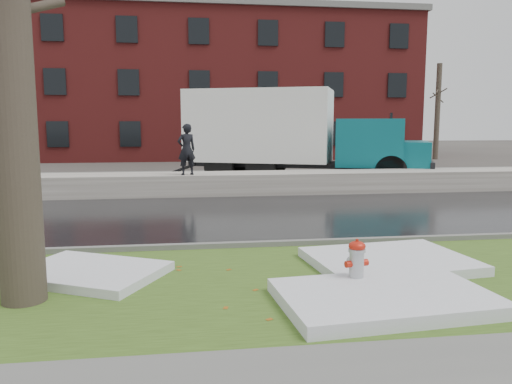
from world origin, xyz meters
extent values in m
plane|color=#47423D|center=(0.00, 0.00, 0.00)|extent=(120.00, 120.00, 0.00)
cube|color=#324B19|center=(0.00, -1.25, 0.02)|extent=(60.00, 4.50, 0.04)
cube|color=black|center=(0.00, 4.50, 0.01)|extent=(60.00, 7.00, 0.03)
cube|color=slate|center=(0.00, 13.00, 0.01)|extent=(60.00, 9.00, 0.03)
cube|color=slate|center=(0.00, 1.00, 0.07)|extent=(60.00, 0.15, 0.14)
cube|color=beige|center=(0.00, 8.70, 0.38)|extent=(60.00, 1.60, 0.75)
cube|color=maroon|center=(2.00, 30.00, 5.00)|extent=(26.00, 12.00, 10.00)
cylinder|color=brown|center=(-6.00, 26.00, 3.25)|extent=(0.36, 0.36, 6.50)
cylinder|color=brown|center=(-6.00, 26.00, 4.20)|extent=(0.84, 1.62, 0.73)
cylinder|color=brown|center=(-6.00, 26.00, 5.10)|extent=(1.08, 1.26, 0.66)
cylinder|color=brown|center=(-6.00, 26.00, 3.60)|extent=(1.40, 0.61, 0.63)
cylinder|color=brown|center=(16.00, 24.00, 3.25)|extent=(0.36, 0.36, 6.50)
cylinder|color=brown|center=(16.00, 24.00, 4.20)|extent=(0.84, 1.62, 0.73)
cylinder|color=brown|center=(16.00, 24.00, 5.10)|extent=(1.08, 1.26, 0.66)
cylinder|color=brown|center=(16.00, 24.00, 3.60)|extent=(1.40, 0.61, 0.63)
cylinder|color=#A8ACB0|center=(1.37, -1.74, 0.36)|extent=(0.25, 0.25, 0.65)
ellipsoid|color=#B41D0E|center=(1.37, -1.74, 0.69)|extent=(0.30, 0.30, 0.15)
cylinder|color=#B41D0E|center=(1.37, -1.74, 0.77)|extent=(0.06, 0.06, 0.05)
cylinder|color=#B41D0E|center=(1.24, -1.77, 0.43)|extent=(0.11, 0.12, 0.10)
cylinder|color=#B41D0E|center=(1.50, -1.71, 0.43)|extent=(0.11, 0.12, 0.10)
cylinder|color=#A8ACB0|center=(1.35, -1.61, 0.43)|extent=(0.15, 0.12, 0.13)
cylinder|color=brown|center=(-3.31, -1.60, 3.74)|extent=(0.73, 0.73, 7.39)
cylinder|color=brown|center=(-3.31, -1.60, 3.84)|extent=(1.32, 0.99, 0.66)
cube|color=black|center=(3.42, 12.37, 0.73)|extent=(8.79, 4.36, 0.25)
cube|color=white|center=(2.06, 12.90, 2.36)|extent=(6.69, 4.85, 3.04)
cube|color=#0B5F69|center=(6.40, 11.18, 1.69)|extent=(3.40, 3.47, 1.91)
cube|color=#0B5F69|center=(7.92, 10.58, 1.24)|extent=(2.17, 2.80, 1.01)
cube|color=black|center=(7.13, 10.89, 2.36)|extent=(0.91, 2.13, 1.01)
cube|color=black|center=(-1.40, 14.27, 0.37)|extent=(2.29, 1.97, 0.76)
cylinder|color=black|center=(6.75, 9.78, 0.62)|extent=(1.28, 0.77, 1.24)
cylinder|color=black|center=(7.62, 11.97, 0.62)|extent=(1.28, 0.77, 1.24)
cylinder|color=black|center=(1.94, 11.68, 0.62)|extent=(1.28, 0.77, 1.24)
cylinder|color=black|center=(2.81, 13.88, 0.62)|extent=(1.28, 0.77, 1.24)
cylinder|color=black|center=(0.26, 12.34, 0.62)|extent=(1.28, 0.77, 1.24)
cylinder|color=black|center=(1.13, 14.54, 0.62)|extent=(1.28, 0.77, 1.24)
imported|color=black|center=(-1.08, 8.25, 1.60)|extent=(0.72, 0.59, 1.70)
cube|color=silver|center=(2.34, -0.64, 0.12)|extent=(2.82, 2.29, 0.16)
cube|color=silver|center=(-2.64, -0.58, 0.11)|extent=(2.69, 2.42, 0.14)
cube|color=silver|center=(1.54, -2.40, 0.13)|extent=(2.95, 2.04, 0.18)
camera|label=1|loc=(-1.06, -8.56, 2.46)|focal=35.00mm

